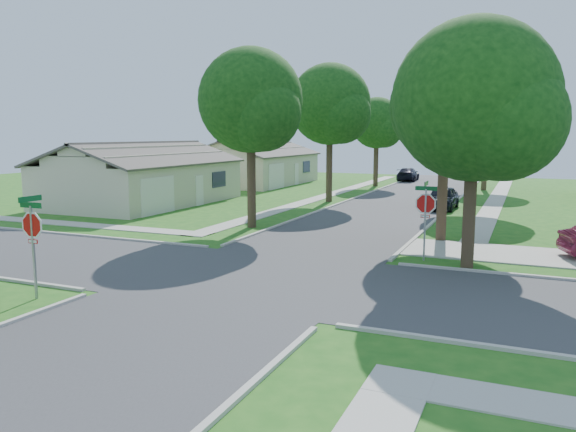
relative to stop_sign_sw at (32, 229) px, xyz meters
The scene contains 18 objects.
ground 6.95m from the stop_sign_sw, 45.00° to the left, with size 100.00×100.00×0.00m, color #1F5A18.
road_ns 6.95m from the stop_sign_sw, 45.00° to the left, with size 7.00×100.00×0.02m, color #333335.
sidewalk_ne 32.61m from the stop_sign_sw, 70.62° to the left, with size 1.20×40.00×0.04m, color #9E9B91.
sidewalk_nw 30.80m from the stop_sign_sw, 92.61° to the left, with size 1.20×40.00×0.04m, color #9E9B91.
driveway 17.38m from the stop_sign_sw, 43.12° to the left, with size 8.80×3.60×0.05m, color #9E9B91.
stop_sign_sw is the anchor object (origin of this frame).
stop_sign_ne 13.29m from the stop_sign_sw, 45.00° to the left, with size 1.05×0.80×2.98m.
tree_e_near 17.04m from the stop_sign_sw, 55.41° to the left, with size 4.97×4.80×8.28m.
tree_e_mid 27.71m from the stop_sign_sw, 69.80° to the left, with size 5.59×5.40×9.21m.
tree_e_far 40.04m from the stop_sign_sw, 76.27° to the left, with size 5.17×5.00×8.72m.
tree_w_near 14.30m from the stop_sign_sw, 89.77° to the left, with size 5.38×5.20×8.97m.
tree_w_mid 26.09m from the stop_sign_sw, 89.87° to the left, with size 5.80×5.60×9.56m.
tree_w_far 38.86m from the stop_sign_sw, 89.93° to the left, with size 4.76×4.60×8.04m.
tree_ne_corner 14.64m from the stop_sign_sw, 38.84° to the left, with size 5.80×5.60×8.66m.
house_nw_near 22.71m from the stop_sign_sw, 119.83° to the left, with size 8.42×13.60×4.23m.
house_nw_far 38.40m from the stop_sign_sw, 107.10° to the left, with size 8.42×13.60×4.23m.
car_curb_east 26.08m from the stop_sign_sw, 72.34° to the left, with size 1.71×4.24×1.45m, color black.
car_curb_west 46.10m from the stop_sign_sw, 88.13° to the left, with size 1.85×4.55×1.32m, color black.
Camera 1 is at (8.13, -16.22, 4.69)m, focal length 35.00 mm.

